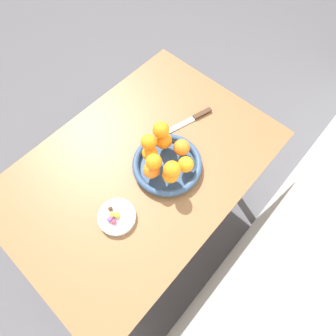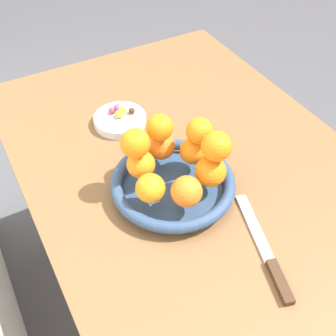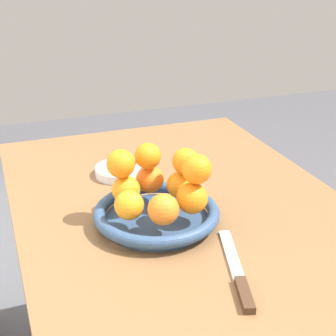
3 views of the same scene
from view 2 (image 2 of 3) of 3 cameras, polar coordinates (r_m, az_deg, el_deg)
The scene contains 21 objects.
ground_plane at distance 1.61m, azimuth 2.05°, elevation -18.38°, with size 6.00×6.00×0.00m, color #4C4C51.
dining_table at distance 1.07m, azimuth 2.94°, elevation -2.35°, with size 1.10×0.76×0.74m.
fruit_bowl at distance 0.92m, azimuth 0.67°, elevation -2.18°, with size 0.27×0.27×0.04m.
candy_dish at distance 1.11m, azimuth -6.51°, elevation 6.49°, with size 0.14×0.14×0.02m, color silver.
orange_0 at distance 0.89m, azimuth -3.69°, elevation 0.48°, with size 0.06×0.06×0.06m, color orange.
orange_1 at distance 0.84m, azimuth -2.41°, elevation -2.74°, with size 0.06×0.06×0.06m, color orange.
orange_2 at distance 0.84m, azimuth 2.53°, elevation -3.20°, with size 0.06×0.06×0.06m, color orange.
orange_3 at distance 0.88m, azimuth 5.77°, elevation -0.45°, with size 0.07×0.07×0.07m, color orange.
orange_4 at distance 0.92m, azimuth 3.39°, elevation 2.34°, with size 0.06×0.06×0.06m, color orange.
orange_5 at distance 0.93m, azimuth -0.99°, elevation 3.06°, with size 0.06×0.06×0.06m, color orange.
orange_6 at distance 0.84m, azimuth 6.57°, elevation 2.95°, with size 0.06×0.06×0.06m, color orange.
orange_7 at distance 0.85m, azimuth -4.48°, elevation 3.35°, with size 0.06×0.06×0.06m, color orange.
orange_8 at distance 0.88m, azimuth 4.30°, elevation 5.02°, with size 0.06×0.06×0.06m, color orange.
orange_9 at distance 0.89m, azimuth -1.20°, elevation 5.58°, with size 0.06×0.06×0.06m, color orange.
candy_ball_0 at distance 1.11m, azimuth -7.63°, elevation 7.69°, with size 0.02×0.02×0.02m, color #C6384C.
candy_ball_1 at distance 1.11m, azimuth -6.84°, elevation 8.11°, with size 0.02×0.02×0.02m, color #8C4C99.
candy_ball_2 at distance 1.10m, azimuth -4.93°, elevation 7.73°, with size 0.02×0.02×0.02m, color #472819.
candy_ball_3 at distance 1.11m, azimuth -6.53°, elevation 7.90°, with size 0.02×0.02×0.02m, color #8C4C99.
candy_ball_4 at distance 1.10m, azimuth -6.22°, elevation 7.82°, with size 0.02×0.02×0.02m, color gold.
candy_ball_5 at distance 1.09m, azimuth -6.63°, elevation 7.29°, with size 0.02×0.02×0.02m, color gold.
knife at distance 0.85m, azimuth 13.26°, elevation -11.30°, with size 0.26×0.09×0.01m.
Camera 2 is at (-0.61, 0.40, 1.43)m, focal length 45.00 mm.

